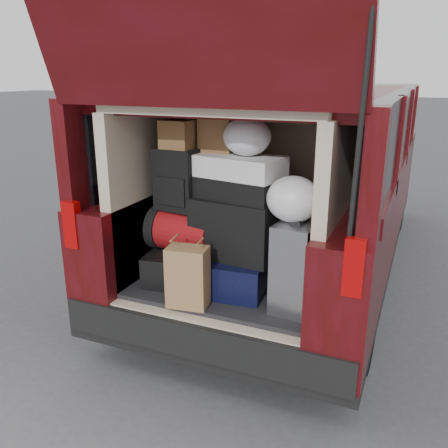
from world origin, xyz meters
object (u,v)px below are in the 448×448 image
Objects in this scene: backpack at (178,180)px; black_soft_case at (236,228)px; kraft_bag at (188,277)px; twotone_duffel at (235,176)px; red_duffel at (184,230)px; navy_hardshell at (236,271)px; silver_roller at (298,265)px; black_hardshell at (181,263)px.

black_soft_case is at bearing 9.32° from backpack.
kraft_bag is 0.70× the size of black_soft_case.
twotone_duffel is at bearing 131.87° from black_soft_case.
twotone_duffel is (0.15, 0.39, 0.56)m from kraft_bag.
backpack is at bearing -155.41° from red_duffel.
backpack is (-0.41, -0.02, 0.59)m from navy_hardshell.
silver_roller is 0.96m from backpack.
black_soft_case is at bearing -93.53° from navy_hardshell.
silver_roller is at bearing -3.71° from red_duffel.
kraft_bag is at bearing -48.54° from backpack.
navy_hardshell is 0.40m from kraft_bag.
navy_hardshell is 0.95× the size of silver_roller.
black_hardshell is at bearing -174.60° from black_soft_case.
black_hardshell is 1.02× the size of navy_hardshell.
backpack is at bearing -79.82° from black_hardshell.
black_hardshell is at bearing 114.79° from backpack.
red_duffel reaches higher than navy_hardshell.
navy_hardshell is at bearing -41.68° from twotone_duffel.
black_hardshell is 0.44m from kraft_bag.
black_soft_case is 0.50m from backpack.
black_soft_case is (0.17, 0.36, 0.23)m from kraft_bag.
black_soft_case reaches higher than black_hardshell.
navy_hardshell is 0.72m from backpack.
backpack is at bearing -160.67° from twotone_duffel.
kraft_bag is 0.44m from red_duffel.
backpack is (-0.23, 0.33, 0.52)m from kraft_bag.
kraft_bag is 0.66m from backpack.
red_duffel is (-0.38, -0.01, 0.24)m from navy_hardshell.
kraft_bag is (0.24, -0.35, 0.08)m from black_hardshell.
kraft_bag is at bearing -63.96° from black_hardshell.
twotone_duffel is (-0.03, 0.03, 0.64)m from navy_hardshell.
backpack is 0.39m from twotone_duffel.
silver_roller is 0.67m from kraft_bag.
black_soft_case is at bearing 173.00° from silver_roller.
kraft_bag is at bearing -110.73° from black_soft_case.
silver_roller reaches higher than navy_hardshell.
silver_roller is 1.34× the size of backpack.
twotone_duffel reaches higher than red_duffel.
backpack is at bearing -179.21° from silver_roller.
red_duffel is (-0.20, 0.35, 0.17)m from kraft_bag.
backpack is at bearing -171.82° from black_soft_case.
silver_roller is (0.86, -0.11, 0.17)m from black_hardshell.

